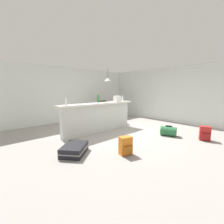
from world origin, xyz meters
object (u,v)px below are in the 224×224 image
object	(u,v)px
backpack_red	(205,134)
dining_table	(107,107)
suitcase_flat_black	(74,149)
backpack_orange	(126,146)
bottle_green	(98,99)
duffel_bag_green	(168,131)
dining_chair_near_partition	(114,111)
bottle_white	(66,102)
grocery_bag	(117,99)
dining_chair_far_side	(102,108)
bottle_clear	(122,98)
pendant_lamp	(108,80)

from	to	relation	value
backpack_red	dining_table	bearing A→B (deg)	91.03
suitcase_flat_black	backpack_orange	world-z (taller)	backpack_orange
bottle_green	duffel_bag_green	distance (m)	2.60
dining_chair_near_partition	bottle_white	bearing A→B (deg)	-161.92
grocery_bag	suitcase_flat_black	world-z (taller)	grocery_bag
dining_chair_far_side	suitcase_flat_black	world-z (taller)	dining_chair_far_side
dining_chair_far_side	backpack_orange	bearing A→B (deg)	-122.15
dining_chair_near_partition	suitcase_flat_black	bearing A→B (deg)	-147.56
bottle_white	dining_table	bearing A→B (deg)	27.26
duffel_bag_green	bottle_clear	bearing A→B (deg)	92.38
bottle_clear	backpack_orange	distance (m)	2.99
pendant_lamp	backpack_red	xyz separation A→B (m)	(0.05, -4.31, -1.77)
pendant_lamp	bottle_white	bearing A→B (deg)	-153.36
dining_chair_far_side	duffel_bag_green	bearing A→B (deg)	-95.40
bottle_green	dining_chair_far_side	size ratio (longest dim) A/B	0.31
bottle_white	dining_chair_far_side	xyz separation A→B (m)	(2.94, 1.98, -0.63)
suitcase_flat_black	duffel_bag_green	xyz separation A→B (m)	(2.94, -0.82, 0.04)
pendant_lamp	duffel_bag_green	bearing A→B (deg)	-95.48
bottle_clear	backpack_red	xyz separation A→B (m)	(0.45, -2.94, -0.94)
backpack_orange	bottle_clear	bearing A→B (deg)	45.14
dining_chair_near_partition	bottle_clear	bearing A→B (deg)	-109.02
bottle_white	pendant_lamp	world-z (taller)	pendant_lamp
bottle_clear	pendant_lamp	bearing A→B (deg)	73.45
grocery_bag	duffel_bag_green	size ratio (longest dim) A/B	0.47
dining_chair_near_partition	duffel_bag_green	distance (m)	2.85
dining_chair_near_partition	duffel_bag_green	size ratio (longest dim) A/B	1.68
bottle_white	dining_chair_far_side	size ratio (longest dim) A/B	0.24
bottle_white	suitcase_flat_black	world-z (taller)	bottle_white
bottle_white	duffel_bag_green	world-z (taller)	bottle_white
duffel_bag_green	bottle_green	bearing A→B (deg)	123.88
pendant_lamp	duffel_bag_green	distance (m)	3.84
bottle_white	duffel_bag_green	xyz separation A→B (m)	(2.58, -1.91, -0.99)
bottle_green	dining_chair_near_partition	size ratio (longest dim) A/B	0.31
pendant_lamp	suitcase_flat_black	size ratio (longest dim) A/B	0.76
backpack_red	dining_chair_near_partition	bearing A→B (deg)	92.59
grocery_bag	backpack_red	size ratio (longest dim) A/B	0.62
bottle_green	dining_table	bearing A→B (deg)	40.71
grocery_bag	suitcase_flat_black	bearing A→B (deg)	-155.80
dining_table	pendant_lamp	size ratio (longest dim) A/B	1.70
bottle_clear	backpack_orange	world-z (taller)	bottle_clear
bottle_clear	duffel_bag_green	bearing A→B (deg)	-87.62
dining_chair_near_partition	bottle_green	bearing A→B (deg)	-151.64
bottle_white	dining_chair_near_partition	world-z (taller)	bottle_white
dining_chair_near_partition	suitcase_flat_black	xyz separation A→B (m)	(-3.14, -2.00, -0.41)
duffel_bag_green	dining_chair_near_partition	bearing A→B (deg)	85.95
dining_chair_near_partition	backpack_red	world-z (taller)	dining_chair_near_partition
duffel_bag_green	dining_chair_far_side	bearing A→B (deg)	84.60
duffel_bag_green	dining_table	bearing A→B (deg)	85.08
backpack_red	backpack_orange	bearing A→B (deg)	159.23
grocery_bag	backpack_red	xyz separation A→B (m)	(0.80, -2.89, -0.94)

